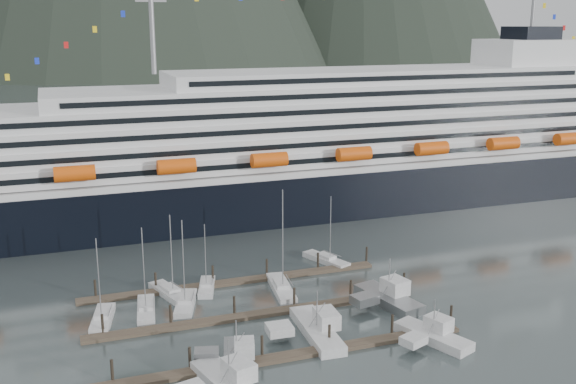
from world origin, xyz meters
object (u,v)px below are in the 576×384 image
trawler_a (228,384)px  trawler_b (236,357)px  sailboat_e (170,293)px  sailboat_g (326,260)px  trawler_c (316,329)px  sailboat_a (103,319)px  sailboat_f (207,287)px  cruise_ship (338,152)px  trawler_d (432,335)px  sailboat_b (146,310)px  sailboat_d (281,288)px  sailboat_c (186,304)px  trawler_e (388,298)px

trawler_a → trawler_b: trawler_a is taller
sailboat_e → trawler_a: (1.37, -29.35, 0.48)m
sailboat_g → trawler_c: bearing=133.4°
sailboat_a → sailboat_e: sailboat_e is taller
trawler_c → trawler_b: bearing=110.2°
sailboat_a → sailboat_f: 17.44m
cruise_ship → trawler_d: 69.68m
sailboat_e → trawler_c: bearing=-158.5°
sailboat_g → trawler_d: size_ratio=1.11×
sailboat_e → trawler_b: bearing=172.0°
cruise_ship → sailboat_b: cruise_ship is taller
trawler_a → trawler_b: size_ratio=1.32×
sailboat_d → trawler_a: size_ratio=1.28×
cruise_ship → sailboat_b: bearing=-137.5°
cruise_ship → sailboat_e: 61.97m
sailboat_a → sailboat_g: sailboat_a is taller
sailboat_c → trawler_b: size_ratio=1.38×
trawler_e → sailboat_d: bearing=40.5°
sailboat_d → trawler_a: 29.68m
trawler_a → sailboat_c: bearing=-14.9°
sailboat_d → sailboat_f: sailboat_d is taller
sailboat_b → sailboat_e: sailboat_e is taller
trawler_d → sailboat_c: bearing=30.5°
cruise_ship → trawler_e: cruise_ship is taller
sailboat_f → sailboat_g: (22.23, 5.12, 0.01)m
sailboat_e → cruise_ship: bearing=-65.6°
sailboat_c → trawler_b: sailboat_c is taller
sailboat_c → trawler_b: (2.41, -18.79, 0.40)m
sailboat_e → sailboat_c: bearing=-179.7°
sailboat_f → sailboat_g: bearing=-60.6°
cruise_ship → trawler_a: bearing=-122.1°
sailboat_d → sailboat_c: bearing=100.0°
sailboat_e → sailboat_f: (5.78, 0.56, -0.02)m
trawler_c → trawler_e: bearing=-63.9°
sailboat_b → sailboat_e: (4.30, 4.87, 0.00)m
sailboat_a → trawler_a: (11.78, -23.42, 0.48)m
cruise_ship → trawler_d: size_ratio=18.85×
sailboat_g → trawler_a: (-26.63, -35.03, 0.49)m
trawler_e → sailboat_f: bearing=46.6°
trawler_b → cruise_ship: bearing=-18.3°
trawler_b → trawler_e: 27.54m
trawler_a → trawler_c: bearing=-70.8°
sailboat_a → sailboat_e: (10.41, 5.93, -0.00)m
sailboat_b → sailboat_c: bearing=-79.3°
sailboat_f → sailboat_g: sailboat_g is taller
sailboat_a → trawler_b: size_ratio=1.28×
sailboat_g → trawler_b: bearing=119.4°
trawler_c → trawler_e: size_ratio=1.10×
sailboat_g → trawler_b: 37.77m
trawler_a → trawler_c: 17.44m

